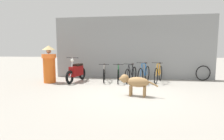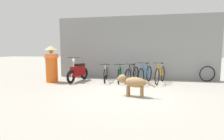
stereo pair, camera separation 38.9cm
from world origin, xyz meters
TOP-DOWN VIEW (x-y plane):
  - ground_plane at (0.00, 0.00)m, footprint 60.00×60.00m
  - shop_wall_back at (0.00, 3.26)m, footprint 7.96×0.20m
  - bicycle_0 at (-1.25, 2.26)m, footprint 0.46×1.66m
  - bicycle_1 at (-0.57, 2.13)m, footprint 0.46×1.66m
  - bicycle_2 at (-0.00, 2.28)m, footprint 0.58×1.58m
  - bicycle_3 at (0.58, 2.08)m, footprint 0.64×1.69m
  - bicycle_4 at (1.22, 2.26)m, footprint 0.61×1.66m
  - motorcycle at (-2.48, 1.93)m, footprint 0.58×1.79m
  - stray_dog at (0.20, -0.25)m, footprint 1.23×0.47m
  - person_in_robes at (-3.58, 1.53)m, footprint 0.75×0.75m
  - spare_tire_left at (3.36, 3.00)m, footprint 0.72×0.17m

SIDE VIEW (x-z plane):
  - ground_plane at x=0.00m, z-range 0.00..0.00m
  - bicycle_0 at x=-1.25m, z-range -0.07..0.75m
  - bicycle_2 at x=0.00m, z-range -0.08..0.77m
  - bicycle_1 at x=-0.57m, z-range -0.07..0.77m
  - spare_tire_left at x=3.36m, z-range 0.00..0.72m
  - bicycle_4 at x=1.22m, z-range -0.08..0.84m
  - bicycle_3 at x=0.58m, z-range -0.08..0.84m
  - motorcycle at x=-2.48m, z-range -0.12..1.01m
  - stray_dog at x=0.20m, z-range 0.11..0.79m
  - person_in_robes at x=-3.58m, z-range 0.02..1.66m
  - shop_wall_back at x=0.00m, z-range 0.00..3.12m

